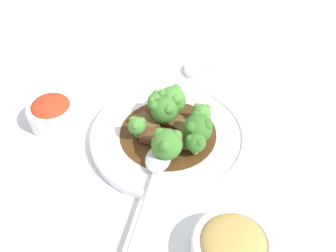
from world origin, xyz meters
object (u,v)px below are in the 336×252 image
(broccoli_floret_7, at_px, (196,142))
(serving_spoon, at_px, (156,167))
(broccoli_floret_5, at_px, (157,102))
(beef_strip_2, at_px, (157,137))
(beef_strip_1, at_px, (186,127))
(sauce_dish, at_px, (198,70))
(side_bowl_appetizer, at_px, (232,247))
(broccoli_floret_6, at_px, (202,113))
(side_bowl_kimchi, at_px, (52,111))
(broccoli_floret_4, at_px, (164,110))
(broccoli_floret_0, at_px, (137,126))
(beef_strip_0, at_px, (146,123))
(beef_strip_3, at_px, (175,139))
(main_plate, at_px, (168,135))
(broccoli_floret_3, at_px, (167,144))
(broccoli_floret_2, at_px, (198,128))
(broccoli_floret_1, at_px, (172,100))

(broccoli_floret_7, height_order, serving_spoon, broccoli_floret_7)
(broccoli_floret_5, bearing_deg, beef_strip_2, 130.99)
(beef_strip_1, height_order, sauce_dish, beef_strip_1)
(beef_strip_2, bearing_deg, side_bowl_appetizer, 157.68)
(broccoli_floret_6, distance_m, side_bowl_kimchi, 0.29)
(beef_strip_1, relative_size, broccoli_floret_4, 1.25)
(beef_strip_1, height_order, broccoli_floret_0, broccoli_floret_0)
(broccoli_floret_5, xyz_separation_m, side_bowl_kimchi, (0.15, 0.13, -0.02))
(broccoli_floret_0, bearing_deg, sauce_dish, -79.12)
(beef_strip_0, bearing_deg, beef_strip_3, -175.16)
(main_plate, height_order, broccoli_floret_3, broccoli_floret_3)
(beef_strip_1, xyz_separation_m, beef_strip_2, (0.02, 0.06, 0.00))
(broccoli_floret_6, relative_size, side_bowl_appetizer, 0.36)
(broccoli_floret_0, relative_size, broccoli_floret_2, 0.73)
(broccoli_floret_4, bearing_deg, sauce_dish, -71.66)
(beef_strip_3, height_order, broccoli_floret_4, broccoli_floret_4)
(broccoli_floret_5, xyz_separation_m, broccoli_floret_7, (-0.12, 0.03, -0.00))
(broccoli_floret_2, height_order, side_bowl_kimchi, broccoli_floret_2)
(beef_strip_2, distance_m, broccoli_floret_4, 0.05)
(broccoli_floret_4, bearing_deg, broccoli_floret_6, -140.71)
(broccoli_floret_0, xyz_separation_m, broccoli_floret_1, (-0.01, -0.09, 0.00))
(beef_strip_3, height_order, serving_spoon, serving_spoon)
(main_plate, height_order, broccoli_floret_2, broccoli_floret_2)
(beef_strip_2, distance_m, broccoli_floret_3, 0.05)
(beef_strip_2, height_order, broccoli_floret_1, broccoli_floret_1)
(broccoli_floret_1, xyz_separation_m, side_bowl_kimchi, (0.17, 0.16, -0.02))
(main_plate, bearing_deg, broccoli_floret_1, -57.01)
(broccoli_floret_4, bearing_deg, broccoli_floret_3, 133.76)
(broccoli_floret_2, height_order, side_bowl_appetizer, broccoli_floret_2)
(beef_strip_0, height_order, beef_strip_2, beef_strip_2)
(broccoli_floret_1, relative_size, serving_spoon, 0.27)
(broccoli_floret_1, height_order, side_bowl_kimchi, broccoli_floret_1)
(broccoli_floret_0, distance_m, broccoli_floret_1, 0.09)
(broccoli_floret_5, xyz_separation_m, sauce_dish, (0.03, -0.18, -0.04))
(beef_strip_1, relative_size, side_bowl_kimchi, 0.75)
(beef_strip_2, relative_size, broccoli_floret_1, 1.22)
(beef_strip_2, height_order, broccoli_floret_4, broccoli_floret_4)
(main_plate, xyz_separation_m, side_bowl_appetizer, (-0.22, 0.12, 0.02))
(broccoli_floret_3, bearing_deg, broccoli_floret_2, -107.00)
(side_bowl_appetizer, bearing_deg, beef_strip_3, -29.21)
(beef_strip_1, xyz_separation_m, broccoli_floret_1, (0.05, -0.02, 0.03))
(broccoli_floret_5, bearing_deg, broccoli_floret_4, 160.66)
(side_bowl_kimchi, bearing_deg, broccoli_floret_6, -143.97)
(broccoli_floret_5, xyz_separation_m, broccoli_floret_6, (-0.08, -0.03, -0.00))
(broccoli_floret_3, xyz_separation_m, serving_spoon, (-0.01, 0.04, -0.02))
(beef_strip_3, distance_m, broccoli_floret_0, 0.07)
(broccoli_floret_6, bearing_deg, beef_strip_0, 44.92)
(side_bowl_kimchi, bearing_deg, broccoli_floret_1, -137.46)
(beef_strip_3, relative_size, broccoli_floret_0, 1.54)
(broccoli_floret_0, distance_m, broccoli_floret_5, 0.07)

